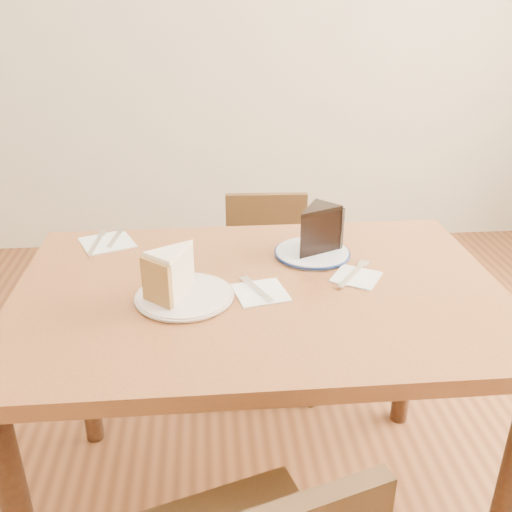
{
  "coord_description": "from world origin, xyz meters",
  "views": [
    {
      "loc": [
        -0.12,
        -1.23,
        1.42
      ],
      "look_at": [
        -0.0,
        0.07,
        0.8
      ],
      "focal_mm": 40.0,
      "sensor_mm": 36.0,
      "label": 1
    }
  ],
  "objects_px": {
    "plate_cream": "(185,296)",
    "chocolate_cake": "(314,232)",
    "plate_navy": "(312,253)",
    "chair_far": "(268,285)",
    "carrot_cake": "(177,273)",
    "table": "(260,321)"
  },
  "relations": [
    {
      "from": "table",
      "to": "carrot_cake",
      "type": "height_order",
      "value": "carrot_cake"
    },
    {
      "from": "table",
      "to": "carrot_cake",
      "type": "relative_size",
      "value": 10.02
    },
    {
      "from": "plate_cream",
      "to": "chair_far",
      "type": "bearing_deg",
      "value": 68.27
    },
    {
      "from": "table",
      "to": "chair_far",
      "type": "distance_m",
      "value": 0.7
    },
    {
      "from": "table",
      "to": "carrot_cake",
      "type": "distance_m",
      "value": 0.26
    },
    {
      "from": "plate_navy",
      "to": "chair_far",
      "type": "bearing_deg",
      "value": 98.37
    },
    {
      "from": "plate_cream",
      "to": "chocolate_cake",
      "type": "distance_m",
      "value": 0.41
    },
    {
      "from": "chair_far",
      "to": "carrot_cake",
      "type": "distance_m",
      "value": 0.84
    },
    {
      "from": "plate_cream",
      "to": "carrot_cake",
      "type": "xyz_separation_m",
      "value": [
        -0.02,
        0.01,
        0.06
      ]
    },
    {
      "from": "table",
      "to": "plate_cream",
      "type": "relative_size",
      "value": 5.37
    },
    {
      "from": "plate_cream",
      "to": "carrot_cake",
      "type": "height_order",
      "value": "carrot_cake"
    },
    {
      "from": "table",
      "to": "chair_far",
      "type": "relative_size",
      "value": 1.65
    },
    {
      "from": "chair_far",
      "to": "carrot_cake",
      "type": "bearing_deg",
      "value": 69.39
    },
    {
      "from": "chair_far",
      "to": "chocolate_cake",
      "type": "xyz_separation_m",
      "value": [
        0.07,
        -0.48,
        0.41
      ]
    },
    {
      "from": "plate_cream",
      "to": "plate_navy",
      "type": "height_order",
      "value": "same"
    },
    {
      "from": "carrot_cake",
      "to": "table",
      "type": "bearing_deg",
      "value": 51.11
    },
    {
      "from": "chair_far",
      "to": "plate_navy",
      "type": "bearing_deg",
      "value": 100.84
    },
    {
      "from": "table",
      "to": "carrot_cake",
      "type": "xyz_separation_m",
      "value": [
        -0.2,
        -0.03,
        0.16
      ]
    },
    {
      "from": "chair_far",
      "to": "carrot_cake",
      "type": "height_order",
      "value": "carrot_cake"
    },
    {
      "from": "plate_cream",
      "to": "chocolate_cake",
      "type": "bearing_deg",
      "value": 31.01
    },
    {
      "from": "table",
      "to": "chocolate_cake",
      "type": "xyz_separation_m",
      "value": [
        0.16,
        0.17,
        0.17
      ]
    },
    {
      "from": "chair_far",
      "to": "plate_cream",
      "type": "xyz_separation_m",
      "value": [
        -0.27,
        -0.69,
        0.35
      ]
    }
  ]
}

